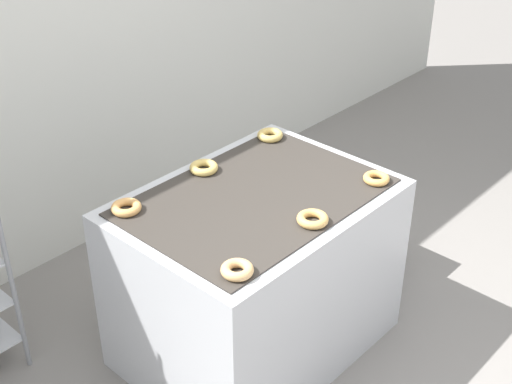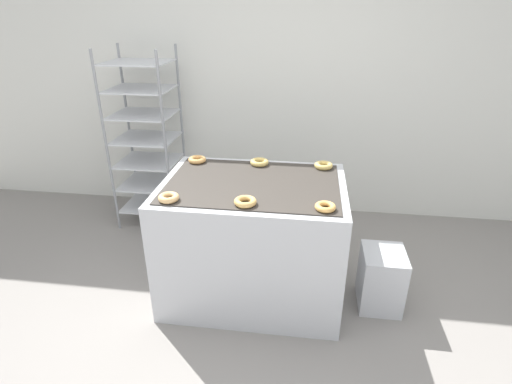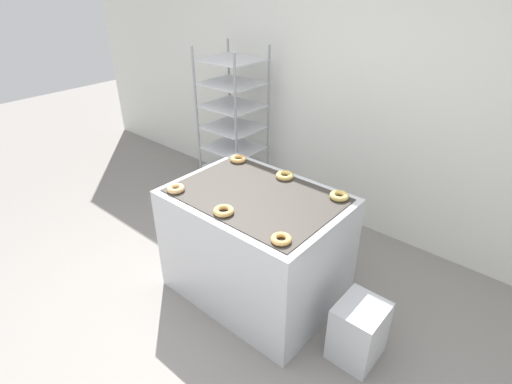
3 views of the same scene
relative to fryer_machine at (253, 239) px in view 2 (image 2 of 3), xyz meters
name	(u,v)px [view 2 (image 2 of 3)]	position (x,y,z in m)	size (l,w,h in m)	color
ground_plane	(237,362)	(0.00, -0.70, -0.44)	(14.00, 14.00, 0.00)	gray
wall_back	(274,72)	(0.00, 1.42, 0.96)	(8.00, 0.05, 2.80)	silver
fryer_machine	(253,239)	(0.00, 0.00, 0.00)	(1.24, 0.91, 0.89)	silver
baking_rack_cart	(146,139)	(-1.14, 0.97, 0.40)	(0.57, 0.51, 1.66)	gray
glaze_bin	(381,279)	(0.92, -0.04, -0.23)	(0.29, 0.33, 0.43)	silver
donut_near_left	(169,198)	(-0.47, -0.34, 0.46)	(0.13, 0.13, 0.04)	#E5B171
donut_near_center	(246,202)	(0.00, -0.32, 0.46)	(0.14, 0.14, 0.04)	#DEAB5E
donut_near_right	(325,207)	(0.47, -0.33, 0.46)	(0.12, 0.12, 0.03)	#ECAD59
donut_far_left	(197,160)	(-0.48, 0.33, 0.46)	(0.13, 0.13, 0.04)	#E9A85E
donut_far_center	(259,162)	(0.00, 0.34, 0.46)	(0.14, 0.14, 0.04)	#DCBB63
donut_far_right	(323,165)	(0.47, 0.34, 0.46)	(0.13, 0.13, 0.04)	#D9B862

